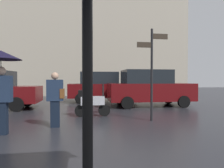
# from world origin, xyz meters

# --- Properties ---
(pedestrian_with_umbrella) EXTENTS (1.01, 1.01, 2.15)m
(pedestrian_with_umbrella) POSITION_xyz_m (-2.48, 2.87, 1.66)
(pedestrian_with_umbrella) COLOR black
(pedestrian_with_umbrella) RESTS_ON ground
(pedestrian_with_bag) EXTENTS (0.50, 0.24, 1.63)m
(pedestrian_with_bag) POSITION_xyz_m (-1.22, 3.49, 0.92)
(pedestrian_with_bag) COLOR black
(pedestrian_with_bag) RESTS_ON ground
(parked_scooter) EXTENTS (1.35, 0.32, 1.23)m
(parked_scooter) POSITION_xyz_m (-0.10, 4.99, 0.55)
(parked_scooter) COLOR black
(parked_scooter) RESTS_ON ground
(parked_car_right) EXTENTS (4.23, 1.91, 1.88)m
(parked_car_right) POSITION_xyz_m (0.71, 9.93, 0.95)
(parked_car_right) COLOR #590C0F
(parked_car_right) RESTS_ON ground
(parked_car_distant) EXTENTS (4.43, 1.98, 1.92)m
(parked_car_distant) POSITION_xyz_m (3.05, 7.55, 0.97)
(parked_car_distant) COLOR #590C0F
(parked_car_distant) RESTS_ON ground
(street_signpost) EXTENTS (1.08, 0.08, 3.14)m
(street_signpost) POSITION_xyz_m (1.92, 3.95, 1.90)
(street_signpost) COLOR black
(street_signpost) RESTS_ON ground
(building_block) EXTENTS (18.57, 2.94, 17.15)m
(building_block) POSITION_xyz_m (0.00, 16.14, 8.57)
(building_block) COLOR #B2A893
(building_block) RESTS_ON ground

